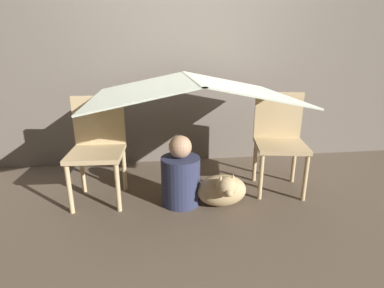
{
  "coord_description": "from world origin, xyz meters",
  "views": [
    {
      "loc": [
        -0.3,
        -2.1,
        1.21
      ],
      "look_at": [
        0.0,
        0.18,
        0.46
      ],
      "focal_mm": 28.0,
      "sensor_mm": 36.0,
      "label": 1
    }
  ],
  "objects_px": {
    "person_front": "(181,176)",
    "dog": "(222,190)",
    "chair_left": "(98,145)",
    "chair_right": "(279,137)"
  },
  "relations": [
    {
      "from": "person_front",
      "to": "dog",
      "type": "distance_m",
      "value": 0.34
    },
    {
      "from": "chair_left",
      "to": "person_front",
      "type": "relative_size",
      "value": 1.47
    },
    {
      "from": "dog",
      "to": "chair_right",
      "type": "bearing_deg",
      "value": 27.29
    },
    {
      "from": "chair_left",
      "to": "person_front",
      "type": "bearing_deg",
      "value": -13.15
    },
    {
      "from": "chair_right",
      "to": "person_front",
      "type": "bearing_deg",
      "value": -156.69
    },
    {
      "from": "chair_right",
      "to": "dog",
      "type": "xyz_separation_m",
      "value": [
        -0.56,
        -0.29,
        -0.32
      ]
    },
    {
      "from": "chair_right",
      "to": "dog",
      "type": "relative_size",
      "value": 2.12
    },
    {
      "from": "chair_right",
      "to": "dog",
      "type": "height_order",
      "value": "chair_right"
    },
    {
      "from": "chair_left",
      "to": "dog",
      "type": "height_order",
      "value": "chair_left"
    },
    {
      "from": "chair_left",
      "to": "chair_right",
      "type": "height_order",
      "value": "same"
    }
  ]
}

